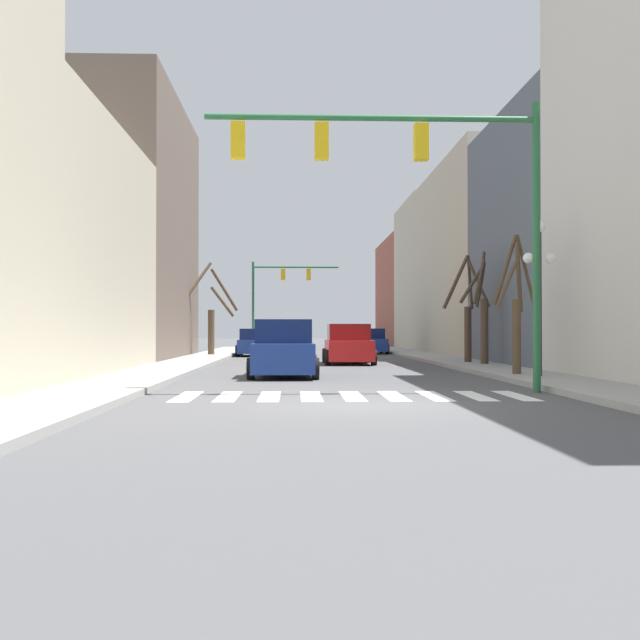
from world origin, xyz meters
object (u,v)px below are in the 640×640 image
object	(u,v)px
traffic_signal_far	(277,286)
car_parked_left_mid	(255,343)
traffic_signal_near	(415,174)
street_lamp_right_corner	(539,265)
street_tree_right_mid	(467,314)
car_driving_toward_lane	(370,342)
car_parked_right_near	(348,345)
street_tree_right_far	(516,309)
car_parked_left_far	(284,350)
street_tree_right_near	(482,313)
street_tree_left_mid	(212,315)

from	to	relation	value
traffic_signal_far	car_parked_left_mid	size ratio (longest dim) A/B	1.56
traffic_signal_near	street_lamp_right_corner	xyz separation A→B (m)	(4.15, 3.82, -1.76)
street_lamp_right_corner	street_tree_right_mid	world-z (taller)	street_lamp_right_corner
car_parked_left_mid	car_driving_toward_lane	distance (m)	8.21
traffic_signal_near	car_parked_right_near	bearing A→B (deg)	91.82
traffic_signal_near	car_parked_left_mid	world-z (taller)	traffic_signal_near
traffic_signal_near	street_tree_right_far	world-z (taller)	traffic_signal_near
car_parked_left_mid	traffic_signal_far	bearing A→B (deg)	-3.90
car_parked_left_mid	street_tree_right_far	distance (m)	21.89
car_parked_left_far	car_driving_toward_lane	size ratio (longest dim) A/B	0.90
car_parked_left_far	street_tree_right_near	bearing A→B (deg)	126.47
car_parked_left_mid	street_tree_right_far	bearing A→B (deg)	-156.14
car_parked_left_mid	traffic_signal_near	bearing A→B (deg)	-168.72
traffic_signal_far	car_parked_left_mid	distance (m)	14.22
traffic_signal_far	car_driving_toward_lane	size ratio (longest dim) A/B	1.41
street_lamp_right_corner	street_tree_right_far	xyz separation A→B (m)	(-0.31, 1.25, -1.21)
street_tree_left_mid	traffic_signal_far	bearing A→B (deg)	78.15
street_lamp_right_corner	car_parked_right_near	distance (m)	12.27
traffic_signal_far	car_parked_left_mid	xyz separation A→B (m)	(-0.93, -13.61, -4.02)
car_parked_left_mid	car_parked_left_far	size ratio (longest dim) A/B	1.01
car_driving_toward_lane	car_parked_right_near	bearing A→B (deg)	170.61
traffic_signal_far	street_lamp_right_corner	distance (m)	35.83
car_parked_left_mid	street_tree_left_mid	world-z (taller)	street_tree_left_mid
car_parked_right_near	street_tree_left_mid	xyz separation A→B (m)	(-6.79, 8.55, 1.48)
traffic_signal_near	street_tree_right_far	xyz separation A→B (m)	(3.84, 5.07, -2.96)
car_driving_toward_lane	street_tree_left_mid	xyz separation A→B (m)	(-9.19, -6.01, 1.54)
traffic_signal_far	street_tree_right_near	world-z (taller)	traffic_signal_far
traffic_signal_near	car_driving_toward_lane	xyz separation A→B (m)	(1.93, 29.46, -4.30)
traffic_signal_far	street_tree_right_mid	xyz separation A→B (m)	(8.38, -25.29, -2.65)
traffic_signal_near	car_parked_left_far	bearing A→B (deg)	117.31
traffic_signal_near	street_tree_left_mid	xyz separation A→B (m)	(-7.26, 23.46, -2.76)
car_parked_right_near	car_parked_left_far	size ratio (longest dim) A/B	1.03
car_parked_left_far	street_tree_left_mid	xyz separation A→B (m)	(-4.14, 17.42, 1.45)
car_parked_right_near	street_tree_right_mid	size ratio (longest dim) A/B	0.97
car_driving_toward_lane	car_parked_left_mid	bearing A→B (deg)	122.48
traffic_signal_near	car_parked_left_far	xyz separation A→B (m)	(-3.12, 6.04, -4.21)
traffic_signal_far	car_parked_left_far	world-z (taller)	traffic_signal_far
street_lamp_right_corner	street_tree_right_far	distance (m)	1.76
street_tree_right_near	traffic_signal_near	bearing A→B (deg)	-111.10
traffic_signal_far	street_tree_right_near	bearing A→B (deg)	-72.38
street_tree_right_far	car_driving_toward_lane	bearing A→B (deg)	94.48
car_parked_left_far	street_tree_right_near	xyz separation A→B (m)	(7.62, 5.63, 1.30)
car_parked_right_near	car_driving_toward_lane	bearing A→B (deg)	-9.39
traffic_signal_near	car_parked_left_mid	bearing A→B (deg)	101.28
traffic_signal_near	street_tree_left_mid	bearing A→B (deg)	107.19
traffic_signal_far	street_tree_left_mid	bearing A→B (deg)	-101.85
street_lamp_right_corner	car_parked_right_near	xyz separation A→B (m)	(-4.62, 11.09, -2.48)
street_tree_right_far	street_tree_left_mid	bearing A→B (deg)	121.12
car_parked_left_far	street_tree_right_mid	bearing A→B (deg)	134.61
car_parked_left_far	street_tree_right_far	xyz separation A→B (m)	(6.96, -0.97, 1.25)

